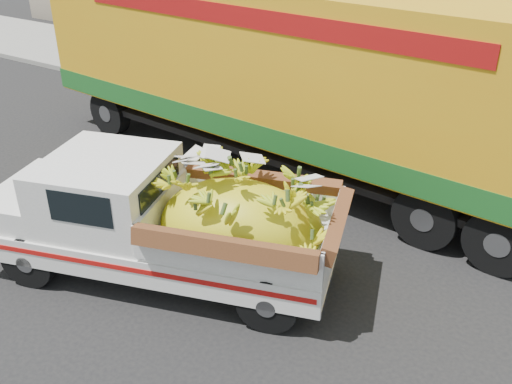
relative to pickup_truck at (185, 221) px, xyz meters
The scene contains 5 objects.
ground 1.91m from the pickup_truck, 159.40° to the right, with size 100.00×100.00×0.00m, color black.
curb 6.82m from the pickup_truck, 103.06° to the left, with size 60.00×0.25×0.15m, color gray.
sidewalk 8.86m from the pickup_truck, 99.98° to the left, with size 60.00×4.00×0.14m, color gray.
pickup_truck is the anchor object (origin of this frame).
semi_trailer 4.32m from the pickup_truck, 98.52° to the left, with size 12.04×3.57×3.80m.
Camera 1 is at (6.30, -4.90, 5.34)m, focal length 40.00 mm.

